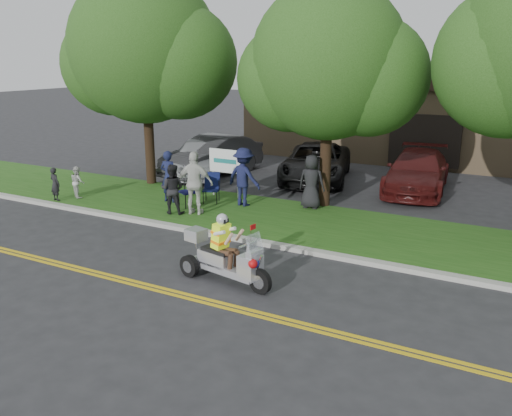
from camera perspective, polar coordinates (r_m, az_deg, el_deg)
The scene contains 23 objects.
ground at distance 12.13m, azimuth -7.95°, elevation -7.82°, with size 120.00×120.00×0.00m, color #28282B.
centerline_near at distance 11.72m, azimuth -9.65°, elevation -8.76°, with size 60.00×0.10×0.01m, color gold.
centerline_far at distance 11.83m, azimuth -9.17°, elevation -8.49°, with size 60.00×0.10×0.01m, color gold.
curb at distance 14.49m, azimuth -0.80°, elevation -3.42°, with size 60.00×0.25×0.12m, color #A8A89E.
grass_verge at distance 16.31m, azimuth 2.91°, elevation -1.25°, with size 60.00×4.00×0.10m, color #1F4C14.
commercial_building at distance 28.38m, azimuth 19.14°, elevation 9.24°, with size 18.00×8.20×4.00m.
tree_left at distance 20.65m, azimuth -11.44°, elevation 15.56°, with size 6.62×5.40×7.78m.
tree_mid at distance 17.25m, azimuth 7.87°, elevation 14.34°, with size 5.88×4.80×7.05m.
business_sign at distance 18.57m, azimuth -3.24°, elevation 4.68°, with size 1.25×0.06×1.75m.
trike_scooter at distance 11.94m, azimuth -3.40°, elevation -5.27°, with size 2.36×0.99×1.55m.
lawn_chair_a at distance 17.62m, azimuth -6.76°, elevation 2.21°, with size 0.79×0.80×1.10m.
lawn_chair_b at distance 18.05m, azimuth -4.69°, elevation 2.38°, with size 0.67×0.69×0.98m.
spectator_adult_left at distance 18.15m, azimuth -9.16°, elevation 3.31°, with size 0.63×0.41×1.72m, color #171C41.
spectator_adult_mid at distance 16.79m, azimuth -8.81°, elevation 1.99°, with size 0.75×0.58×1.54m, color black.
spectator_adult_right at distance 16.57m, azimuth -6.44°, elevation 2.61°, with size 1.14×0.47×1.94m, color silver.
spectator_chair_a at distance 17.46m, azimuth -1.29°, elevation 3.29°, with size 1.22×0.70×1.88m, color #161A3F.
spectator_chair_b at distance 17.25m, azimuth 5.85°, elevation 2.79°, with size 0.84×0.55×1.73m, color black.
child_left at distance 19.34m, azimuth -20.39°, elevation 2.37°, with size 0.41×0.27×1.13m, color black.
child_right at distance 19.54m, azimuth -18.26°, elevation 2.62°, with size 0.52×0.41×1.08m, color beige.
parked_car_far_left at distance 22.58m, azimuth -5.88°, elevation 5.45°, with size 1.90×4.72×1.61m, color #B1B2B8.
parked_car_left at distance 22.63m, azimuth -4.65°, elevation 5.51°, with size 1.71×4.90×1.61m, color #2C2C2F.
parked_car_mid at distance 21.61m, azimuth 6.34°, elevation 4.77°, with size 2.42×5.25×1.46m, color black.
parked_car_right at distance 20.67m, azimuth 16.61°, elevation 3.71°, with size 2.06×5.06×1.47m, color #461110.
Camera 1 is at (6.73, -8.86, 4.83)m, focal length 38.00 mm.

